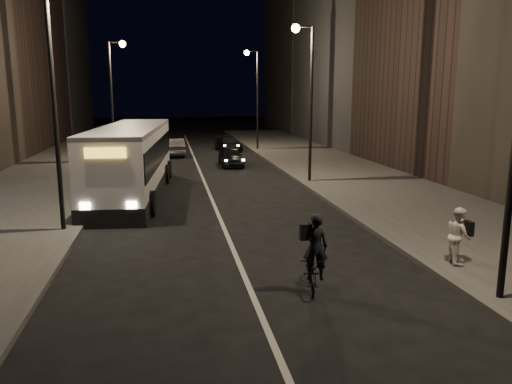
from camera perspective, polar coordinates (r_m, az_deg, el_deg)
name	(u,v)px	position (r m, az deg, el deg)	size (l,w,h in m)	color
ground	(238,261)	(14.71, -2.07, -7.91)	(180.00, 180.00, 0.00)	black
sidewalk_right	(347,175)	(30.02, 10.40, 1.98)	(7.00, 70.00, 0.16)	#383936
sidewalk_left	(44,183)	(28.93, -23.05, 0.91)	(7.00, 70.00, 0.16)	#383936
building_row_right	(381,24)	(45.33, 14.05, 18.13)	(8.00, 61.00, 21.00)	black
streetlight_right_near	(512,67)	(12.16, 27.18, 12.56)	(1.20, 0.44, 8.12)	black
streetlight_right_mid	(307,82)	(26.76, 5.80, 12.35)	(1.20, 0.44, 8.12)	black
streetlight_right_far	(254,86)	(42.39, -0.19, 11.98)	(1.20, 0.44, 8.12)	black
streetlight_left_near	(60,76)	(18.10, -21.45, 12.19)	(1.20, 0.44, 8.12)	black
streetlight_left_far	(115,85)	(35.93, -15.82, 11.70)	(1.20, 0.44, 8.12)	black
city_bus	(132,158)	(24.43, -13.96, 3.81)	(3.62, 12.44, 3.31)	silver
cyclist_on_bicycle	(313,264)	(12.53, 6.55, -8.23)	(1.00, 1.83, 2.00)	black
pedestrian_woman	(459,235)	(14.95, 22.14, -4.61)	(0.77, 0.60, 1.59)	silver
car_near	(231,157)	(33.57, -2.90, 4.06)	(1.48, 3.68, 1.25)	black
car_mid	(174,147)	(39.53, -9.32, 5.09)	(1.44, 4.12, 1.36)	#313133
car_far	(228,144)	(42.44, -3.17, 5.53)	(1.69, 4.16, 1.21)	black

